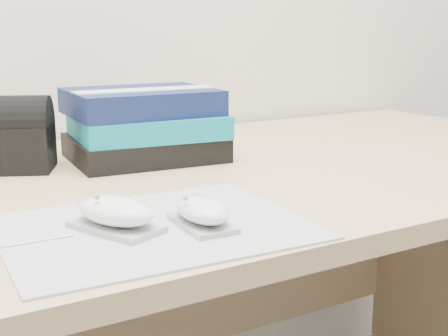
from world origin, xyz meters
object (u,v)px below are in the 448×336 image
desk (204,280)px  mouse_rear (116,213)px  mouse_front (202,212)px  book_stack (144,125)px  pouch (10,135)px

desk → mouse_rear: mouse_rear is taller
mouse_front → book_stack: bearing=75.9°
mouse_rear → book_stack: book_stack is taller
desk → pouch: 0.44m
pouch → book_stack: bearing=-7.0°
desk → book_stack: book_stack is taller
pouch → mouse_front: bearing=-73.4°
mouse_rear → pouch: size_ratio=0.79×
mouse_rear → mouse_front: mouse_rear is taller
desk → mouse_rear: size_ratio=12.57×
desk → mouse_front: mouse_front is taller
mouse_front → pouch: 0.45m
desk → pouch: bearing=163.3°
book_stack → mouse_front: bearing=-104.1°
mouse_front → book_stack: size_ratio=0.36×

